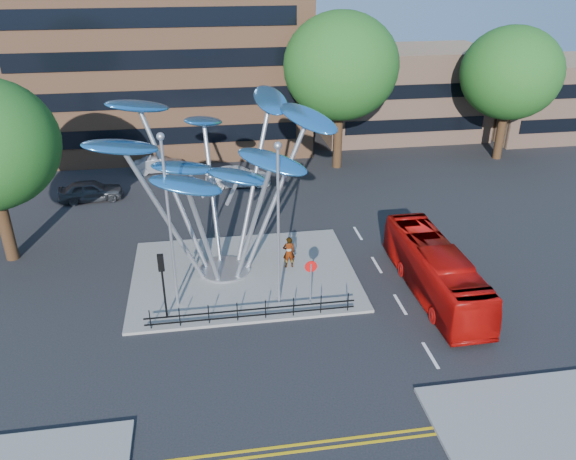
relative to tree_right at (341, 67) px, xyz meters
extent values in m
plane|color=black|center=(-8.00, -22.00, -8.04)|extent=(120.00, 120.00, 0.00)
cube|color=slate|center=(-9.00, -16.00, -7.96)|extent=(12.00, 9.00, 0.15)
cube|color=gold|center=(-8.00, -28.00, -8.03)|extent=(40.00, 0.12, 0.01)
cube|color=gold|center=(-8.00, -28.30, -8.03)|extent=(40.00, 0.12, 0.01)
cube|color=#A77B62|center=(8.00, 8.00, -4.04)|extent=(15.00, 8.00, 8.00)
cube|color=#A77B62|center=(22.00, 6.00, -4.54)|extent=(12.00, 8.00, 7.00)
cylinder|color=black|center=(0.00, 0.00, -5.18)|extent=(0.70, 0.70, 5.72)
ellipsoid|color=#154A15|center=(0.00, 0.00, 0.02)|extent=(8.80, 8.80, 8.10)
cylinder|color=black|center=(-22.00, -12.00, -5.62)|extent=(0.70, 0.70, 4.84)
cylinder|color=black|center=(14.00, 0.00, -5.51)|extent=(0.70, 0.70, 5.06)
ellipsoid|color=#154A15|center=(14.00, 0.00, -0.91)|extent=(8.00, 8.00, 7.36)
cylinder|color=#9EA0A5|center=(-10.00, -15.50, -7.83)|extent=(2.80, 2.80, 0.12)
cylinder|color=#9EA0A5|center=(-11.20, -16.10, -3.99)|extent=(0.24, 0.24, 7.80)
ellipsoid|color=#3082D0|center=(-14.40, -17.10, -0.09)|extent=(3.92, 2.95, 1.39)
cylinder|color=#9EA0A5|center=(-10.40, -16.50, -4.69)|extent=(0.24, 0.24, 6.40)
ellipsoid|color=#3082D0|center=(-11.60, -18.70, -1.49)|extent=(3.47, 1.78, 1.31)
cylinder|color=#9EA0A5|center=(-9.40, -16.30, -4.39)|extent=(0.24, 0.24, 7.00)
ellipsoid|color=#3082D0|center=(-7.60, -17.90, -0.89)|extent=(3.81, 3.11, 1.36)
cylinder|color=#9EA0A5|center=(-8.80, -15.50, -3.79)|extent=(0.24, 0.24, 8.20)
ellipsoid|color=#3082D0|center=(-5.40, -15.10, 0.31)|extent=(3.52, 4.06, 1.44)
cylinder|color=#9EA0A5|center=(-9.20, -14.60, -3.59)|extent=(0.24, 0.24, 8.60)
ellipsoid|color=#3082D0|center=(-7.00, -12.60, 0.71)|extent=(2.21, 3.79, 1.39)
cylinder|color=#9EA0A5|center=(-10.20, -14.50, -4.19)|extent=(0.24, 0.24, 7.40)
ellipsoid|color=#3082D0|center=(-10.60, -11.90, -0.49)|extent=(3.02, 3.71, 1.34)
cylinder|color=#9EA0A5|center=(-11.00, -15.10, -3.49)|extent=(0.24, 0.24, 8.80)
ellipsoid|color=#3082D0|center=(-13.80, -13.70, 0.91)|extent=(3.88, 3.60, 1.42)
ellipsoid|color=#3082D0|center=(-11.80, -15.30, -1.89)|extent=(3.40, 1.96, 1.13)
ellipsoid|color=#3082D0|center=(-9.10, -15.90, -2.29)|extent=(3.39, 2.16, 1.11)
cylinder|color=#9EA0A5|center=(-12.50, -18.50, -3.64)|extent=(0.14, 0.14, 8.50)
sphere|color=#9EA0A5|center=(-12.50, -18.50, 0.73)|extent=(0.36, 0.36, 0.36)
cylinder|color=#9EA0A5|center=(-7.50, -19.00, -3.89)|extent=(0.14, 0.14, 8.00)
sphere|color=#9EA0A5|center=(-7.50, -19.00, 0.23)|extent=(0.36, 0.36, 0.36)
cylinder|color=black|center=(-13.00, -19.50, -6.29)|extent=(0.10, 0.10, 3.20)
cube|color=black|center=(-13.00, -19.50, -4.89)|extent=(0.28, 0.18, 0.85)
sphere|color=#FF0C0C|center=(-13.00, -19.50, -4.61)|extent=(0.18, 0.18, 0.18)
cylinder|color=#9EA0A5|center=(-6.00, -19.50, -6.74)|extent=(0.08, 0.08, 2.30)
cylinder|color=red|center=(-6.00, -19.47, -5.74)|extent=(0.60, 0.04, 0.60)
cube|color=white|center=(-6.00, -19.45, -5.74)|extent=(0.42, 0.03, 0.10)
cylinder|color=black|center=(-13.70, -20.30, -7.39)|extent=(0.05, 0.05, 1.00)
cylinder|color=black|center=(-12.36, -20.30, -7.39)|extent=(0.05, 0.05, 1.00)
cylinder|color=black|center=(-11.01, -20.30, -7.39)|extent=(0.05, 0.05, 1.00)
cylinder|color=black|center=(-9.67, -20.30, -7.39)|extent=(0.05, 0.05, 1.00)
cylinder|color=black|center=(-8.33, -20.30, -7.39)|extent=(0.05, 0.05, 1.00)
cylinder|color=black|center=(-6.99, -20.30, -7.39)|extent=(0.05, 0.05, 1.00)
cylinder|color=black|center=(-5.64, -20.30, -7.39)|extent=(0.05, 0.05, 1.00)
cylinder|color=black|center=(-4.30, -20.30, -7.39)|extent=(0.05, 0.05, 1.00)
cube|color=black|center=(-9.00, -20.30, -7.34)|extent=(10.00, 0.06, 0.06)
cube|color=black|center=(-9.00, -20.30, -7.69)|extent=(10.00, 0.06, 0.06)
imported|color=#B20B08|center=(0.50, -19.20, -6.70)|extent=(2.33, 9.59, 2.66)
imported|color=gray|center=(-6.48, -15.68, -6.96)|extent=(0.68, 0.45, 1.85)
imported|color=#393C40|center=(-18.78, -4.00, -7.30)|extent=(4.50, 2.19, 1.48)
imported|color=#B7B9C0|center=(-14.28, 1.00, -7.39)|extent=(3.97, 1.58, 1.29)
imported|color=white|center=(-8.29, -2.72, -7.32)|extent=(4.93, 2.05, 1.42)
camera|label=1|loc=(-10.72, -42.34, 7.87)|focal=35.00mm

